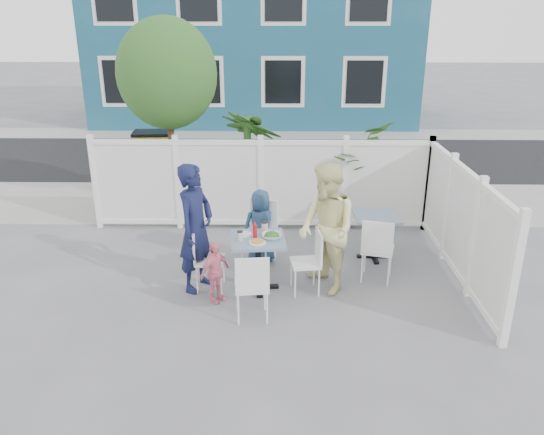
{
  "coord_description": "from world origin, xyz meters",
  "views": [
    {
      "loc": [
        0.45,
        -6.42,
        3.54
      ],
      "look_at": [
        0.33,
        0.54,
        0.91
      ],
      "focal_mm": 35.0,
      "sensor_mm": 36.0,
      "label": 1
    }
  ],
  "objects_px": {
    "spare_table": "(376,225)",
    "chair_right": "(311,257)",
    "chair_near": "(252,283)",
    "woman": "(327,229)",
    "chair_back": "(261,227)",
    "toddler": "(215,272)",
    "utility_cabinet": "(156,167)",
    "main_table": "(258,250)",
    "man": "(196,228)",
    "chair_left": "(204,255)",
    "boy": "(261,226)"
  },
  "relations": [
    {
      "from": "main_table",
      "to": "chair_right",
      "type": "bearing_deg",
      "value": -4.33
    },
    {
      "from": "utility_cabinet",
      "to": "chair_right",
      "type": "bearing_deg",
      "value": -58.36
    },
    {
      "from": "chair_near",
      "to": "chair_right",
      "type": "bearing_deg",
      "value": 39.51
    },
    {
      "from": "chair_back",
      "to": "toddler",
      "type": "height_order",
      "value": "chair_back"
    },
    {
      "from": "main_table",
      "to": "chair_left",
      "type": "xyz_separation_m",
      "value": [
        -0.74,
        -0.0,
        -0.07
      ]
    },
    {
      "from": "chair_near",
      "to": "man",
      "type": "distance_m",
      "value": 1.23
    },
    {
      "from": "chair_right",
      "to": "man",
      "type": "distance_m",
      "value": 1.6
    },
    {
      "from": "chair_back",
      "to": "chair_near",
      "type": "bearing_deg",
      "value": 109.71
    },
    {
      "from": "spare_table",
      "to": "chair_back",
      "type": "relative_size",
      "value": 0.72
    },
    {
      "from": "chair_left",
      "to": "chair_back",
      "type": "xyz_separation_m",
      "value": [
        0.74,
        0.88,
        0.06
      ]
    },
    {
      "from": "utility_cabinet",
      "to": "spare_table",
      "type": "xyz_separation_m",
      "value": [
        4.02,
        -2.81,
        -0.13
      ]
    },
    {
      "from": "spare_table",
      "to": "chair_right",
      "type": "relative_size",
      "value": 0.81
    },
    {
      "from": "chair_right",
      "to": "toddler",
      "type": "xyz_separation_m",
      "value": [
        -1.27,
        -0.3,
        -0.09
      ]
    },
    {
      "from": "chair_back",
      "to": "woman",
      "type": "height_order",
      "value": "woman"
    },
    {
      "from": "chair_near",
      "to": "toddler",
      "type": "relative_size",
      "value": 1.07
    },
    {
      "from": "chair_near",
      "to": "woman",
      "type": "xyz_separation_m",
      "value": [
        0.96,
        0.85,
        0.37
      ]
    },
    {
      "from": "chair_near",
      "to": "boy",
      "type": "height_order",
      "value": "boy"
    },
    {
      "from": "chair_left",
      "to": "chair_back",
      "type": "distance_m",
      "value": 1.15
    },
    {
      "from": "man",
      "to": "toddler",
      "type": "relative_size",
      "value": 2.1
    },
    {
      "from": "main_table",
      "to": "boy",
      "type": "xyz_separation_m",
      "value": [
        0.0,
        0.9,
        -0.01
      ]
    },
    {
      "from": "utility_cabinet",
      "to": "man",
      "type": "height_order",
      "value": "man"
    },
    {
      "from": "chair_back",
      "to": "boy",
      "type": "xyz_separation_m",
      "value": [
        0.0,
        0.02,
        -0.0
      ]
    },
    {
      "from": "chair_near",
      "to": "woman",
      "type": "distance_m",
      "value": 1.33
    },
    {
      "from": "spare_table",
      "to": "boy",
      "type": "height_order",
      "value": "boy"
    },
    {
      "from": "chair_right",
      "to": "chair_near",
      "type": "bearing_deg",
      "value": 127.98
    },
    {
      "from": "chair_right",
      "to": "utility_cabinet",
      "type": "bearing_deg",
      "value": 29.19
    },
    {
      "from": "chair_back",
      "to": "chair_near",
      "type": "height_order",
      "value": "chair_back"
    },
    {
      "from": "utility_cabinet",
      "to": "chair_left",
      "type": "height_order",
      "value": "utility_cabinet"
    },
    {
      "from": "utility_cabinet",
      "to": "chair_near",
      "type": "xyz_separation_m",
      "value": [
        2.21,
        -4.7,
        -0.15
      ]
    },
    {
      "from": "main_table",
      "to": "toddler",
      "type": "bearing_deg",
      "value": -147.46
    },
    {
      "from": "chair_right",
      "to": "toddler",
      "type": "height_order",
      "value": "chair_right"
    },
    {
      "from": "main_table",
      "to": "toddler",
      "type": "distance_m",
      "value": 0.68
    },
    {
      "from": "chair_left",
      "to": "chair_near",
      "type": "height_order",
      "value": "chair_near"
    },
    {
      "from": "utility_cabinet",
      "to": "spare_table",
      "type": "bearing_deg",
      "value": -40.44
    },
    {
      "from": "main_table",
      "to": "woman",
      "type": "bearing_deg",
      "value": 0.81
    },
    {
      "from": "chair_left",
      "to": "chair_near",
      "type": "bearing_deg",
      "value": 39.53
    },
    {
      "from": "chair_left",
      "to": "chair_back",
      "type": "relative_size",
      "value": 0.89
    },
    {
      "from": "chair_right",
      "to": "woman",
      "type": "height_order",
      "value": "woman"
    },
    {
      "from": "utility_cabinet",
      "to": "main_table",
      "type": "height_order",
      "value": "utility_cabinet"
    },
    {
      "from": "utility_cabinet",
      "to": "woman",
      "type": "relative_size",
      "value": 0.76
    },
    {
      "from": "utility_cabinet",
      "to": "chair_right",
      "type": "relative_size",
      "value": 1.54
    },
    {
      "from": "chair_back",
      "to": "toddler",
      "type": "bearing_deg",
      "value": 86.88
    },
    {
      "from": "main_table",
      "to": "chair_back",
      "type": "relative_size",
      "value": 0.8
    },
    {
      "from": "main_table",
      "to": "spare_table",
      "type": "distance_m",
      "value": 2.06
    },
    {
      "from": "chair_left",
      "to": "chair_near",
      "type": "xyz_separation_m",
      "value": [
        0.7,
        -0.83,
        0.01
      ]
    },
    {
      "from": "utility_cabinet",
      "to": "man",
      "type": "distance_m",
      "value": 4.09
    },
    {
      "from": "spare_table",
      "to": "chair_back",
      "type": "height_order",
      "value": "chair_back"
    },
    {
      "from": "toddler",
      "to": "chair_near",
      "type": "bearing_deg",
      "value": -94.96
    },
    {
      "from": "chair_back",
      "to": "chair_left",
      "type": "bearing_deg",
      "value": 70.97
    },
    {
      "from": "chair_back",
      "to": "boy",
      "type": "relative_size",
      "value": 0.86
    }
  ]
}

